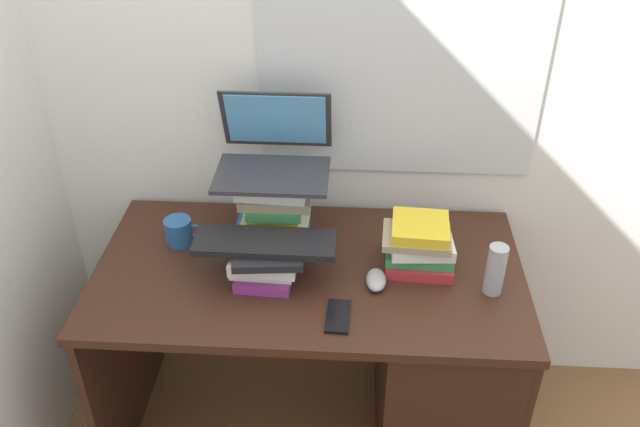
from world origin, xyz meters
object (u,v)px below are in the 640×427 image
object	(u,v)px
book_stack_side	(420,245)
book_stack_tall	(275,211)
laptop	(274,151)
computer_mouse	(376,280)
desk	(409,358)
mug	(179,231)
keyboard	(265,243)
book_stack_keyboard_riser	(265,262)
water_bottle	(495,270)
cell_phone	(338,316)

from	to	relation	value
book_stack_side	book_stack_tall	bearing A→B (deg)	168.10
laptop	computer_mouse	size ratio (longest dim) A/B	3.36
desk	mug	world-z (taller)	mug
keyboard	book_stack_keyboard_riser	bearing A→B (deg)	-98.95
water_bottle	laptop	bearing A→B (deg)	158.16
cell_phone	book_stack_tall	bearing A→B (deg)	124.11
book_stack_keyboard_riser	book_stack_tall	bearing A→B (deg)	87.85
keyboard	computer_mouse	distance (m)	0.35
mug	cell_phone	world-z (taller)	mug
book_stack_side	water_bottle	size ratio (longest dim) A/B	1.42
desk	laptop	bearing A→B (deg)	154.17
laptop	computer_mouse	xyz separation A→B (m)	(0.33, -0.26, -0.29)
mug	cell_phone	size ratio (longest dim) A/B	0.92
water_bottle	cell_phone	size ratio (longest dim) A/B	1.20
water_bottle	mug	bearing A→B (deg)	169.16
desk	computer_mouse	size ratio (longest dim) A/B	12.80
book_stack_keyboard_riser	mug	bearing A→B (deg)	150.60
water_bottle	desk	bearing A→B (deg)	167.37
desk	cell_phone	distance (m)	0.46
book_stack_side	mug	xyz separation A→B (m)	(-0.77, 0.08, -0.03)
book_stack_tall	keyboard	size ratio (longest dim) A/B	0.59
desk	book_stack_side	bearing A→B (deg)	87.37
computer_mouse	cell_phone	distance (m)	0.19
book_stack_keyboard_riser	cell_phone	distance (m)	0.28
book_stack_tall	keyboard	bearing A→B (deg)	-91.90
book_stack_keyboard_riser	keyboard	size ratio (longest dim) A/B	0.54
mug	water_bottle	size ratio (longest dim) A/B	0.77
laptop	mug	xyz separation A→B (m)	(-0.31, -0.08, -0.26)
book_stack_tall	cell_phone	world-z (taller)	book_stack_tall
book_stack_side	keyboard	distance (m)	0.48
desk	book_stack_side	world-z (taller)	book_stack_side
book_stack_tall	water_bottle	bearing A→B (deg)	-17.25
keyboard	cell_phone	distance (m)	0.31
book_stack_tall	computer_mouse	xyz separation A→B (m)	(0.33, -0.20, -0.10)
laptop	computer_mouse	bearing A→B (deg)	-38.34
book_stack_side	laptop	distance (m)	0.54
desk	laptop	world-z (taller)	laptop
book_stack_tall	laptop	bearing A→B (deg)	92.74
desk	book_stack_keyboard_riser	bearing A→B (deg)	-175.96
book_stack_keyboard_riser	book_stack_side	size ratio (longest dim) A/B	0.97
book_stack_tall	cell_phone	size ratio (longest dim) A/B	1.82
water_bottle	book_stack_tall	bearing A→B (deg)	162.75
book_stack_keyboard_riser	cell_phone	size ratio (longest dim) A/B	1.66
keyboard	water_bottle	size ratio (longest dim) A/B	2.58
book_stack_tall	book_stack_keyboard_riser	world-z (taller)	book_stack_tall
computer_mouse	book_stack_keyboard_riser	bearing A→B (deg)	178.92
computer_mouse	book_stack_side	bearing A→B (deg)	37.95
keyboard	book_stack_side	bearing A→B (deg)	11.54
desk	book_stack_keyboard_riser	xyz separation A→B (m)	(-0.46, -0.03, 0.41)
keyboard	water_bottle	distance (m)	0.68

